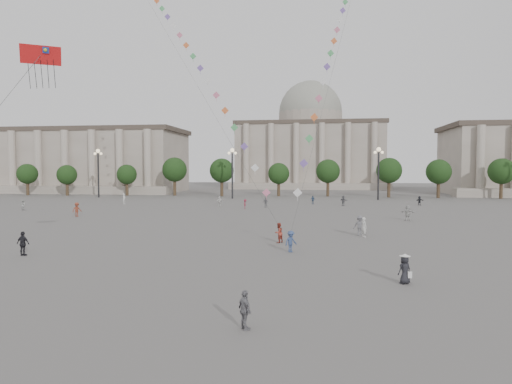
# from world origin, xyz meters

# --- Properties ---
(ground) EXTENTS (360.00, 360.00, 0.00)m
(ground) POSITION_xyz_m (0.00, 0.00, 0.00)
(ground) COLOR #595654
(ground) RESTS_ON ground
(hall_west) EXTENTS (84.00, 26.22, 17.20)m
(hall_west) POSITION_xyz_m (-75.00, 93.89, 8.43)
(hall_west) COLOR gray
(hall_west) RESTS_ON ground
(hall_central) EXTENTS (48.30, 34.30, 35.50)m
(hall_central) POSITION_xyz_m (0.00, 129.22, 14.23)
(hall_central) COLOR gray
(hall_central) RESTS_ON ground
(tree_row) EXTENTS (137.12, 5.12, 8.00)m
(tree_row) POSITION_xyz_m (0.00, 78.00, 5.39)
(tree_row) COLOR #39291C
(tree_row) RESTS_ON ground
(lamp_post_far_west) EXTENTS (2.00, 0.90, 10.65)m
(lamp_post_far_west) POSITION_xyz_m (-45.00, 70.00, 7.35)
(lamp_post_far_west) COLOR #262628
(lamp_post_far_west) RESTS_ON ground
(lamp_post_mid_west) EXTENTS (2.00, 0.90, 10.65)m
(lamp_post_mid_west) POSITION_xyz_m (-15.00, 70.00, 7.35)
(lamp_post_mid_west) COLOR #262628
(lamp_post_mid_west) RESTS_ON ground
(lamp_post_mid_east) EXTENTS (2.00, 0.90, 10.65)m
(lamp_post_mid_east) POSITION_xyz_m (15.00, 70.00, 7.35)
(lamp_post_mid_east) COLOR #262628
(lamp_post_mid_east) RESTS_ON ground
(person_crowd_0) EXTENTS (0.96, 0.72, 1.51)m
(person_crowd_0) POSITION_xyz_m (2.07, 57.43, 0.76)
(person_crowd_0) COLOR #334E73
(person_crowd_0) RESTS_ON ground
(person_crowd_1) EXTENTS (0.99, 0.92, 1.63)m
(person_crowd_1) POSITION_xyz_m (-41.19, 38.74, 0.81)
(person_crowd_1) COLOR #B2B3AF
(person_crowd_1) RESTS_ON ground
(person_crowd_2) EXTENTS (1.28, 1.41, 1.90)m
(person_crowd_2) POSITION_xyz_m (-28.65, 31.90, 0.95)
(person_crowd_2) COLOR brown
(person_crowd_2) RESTS_ON ground
(person_crowd_4) EXTENTS (1.50, 1.41, 1.68)m
(person_crowd_4) POSITION_xyz_m (-13.54, 50.84, 0.84)
(person_crowd_4) COLOR silver
(person_crowd_4) RESTS_ON ground
(person_crowd_6) EXTENTS (1.33, 0.89, 1.92)m
(person_crowd_6) POSITION_xyz_m (7.12, 19.94, 0.96)
(person_crowd_6) COLOR slate
(person_crowd_6) RESTS_ON ground
(person_crowd_7) EXTENTS (1.86, 0.87, 1.93)m
(person_crowd_7) POSITION_xyz_m (14.01, 33.36, 0.96)
(person_crowd_7) COLOR #BAB9B5
(person_crowd_7) RESTS_ON ground
(person_crowd_9) EXTENTS (1.55, 1.07, 1.61)m
(person_crowd_9) POSITION_xyz_m (20.43, 57.40, 0.80)
(person_crowd_9) COLOR black
(person_crowd_9) RESTS_ON ground
(person_crowd_10) EXTENTS (0.49, 0.72, 1.90)m
(person_crowd_10) POSITION_xyz_m (-31.47, 52.98, 0.95)
(person_crowd_10) COLOR silver
(person_crowd_10) RESTS_ON ground
(person_crowd_12) EXTENTS (1.48, 1.60, 1.79)m
(person_crowd_12) POSITION_xyz_m (7.31, 54.65, 0.89)
(person_crowd_12) COLOR slate
(person_crowd_12) RESTS_ON ground
(person_crowd_13) EXTENTS (0.68, 0.80, 1.86)m
(person_crowd_13) POSITION_xyz_m (7.41, 18.88, 0.93)
(person_crowd_13) COLOR silver
(person_crowd_13) RESTS_ON ground
(person_crowd_16) EXTENTS (1.03, 0.70, 1.63)m
(person_crowd_16) POSITION_xyz_m (-5.54, 49.77, 0.81)
(person_crowd_16) COLOR slate
(person_crowd_16) RESTS_ON ground
(person_crowd_17) EXTENTS (0.70, 1.07, 1.54)m
(person_crowd_17) POSITION_xyz_m (-8.38, 46.42, 0.77)
(person_crowd_17) COLOR maroon
(person_crowd_17) RESTS_ON ground
(tourist_3) EXTENTS (0.87, 0.99, 1.60)m
(tourist_3) POSITION_xyz_m (0.35, -6.86, 0.80)
(tourist_3) COLOR slate
(tourist_3) RESTS_ON ground
(tourist_4) EXTENTS (1.10, 0.59, 1.79)m
(tourist_4) POSITION_xyz_m (-18.32, 6.06, 0.90)
(tourist_4) COLOR black
(tourist_4) RESTS_ON ground
(kite_flyer_0) EXTENTS (1.03, 1.06, 1.73)m
(kite_flyer_0) POSITION_xyz_m (-0.21, 14.49, 0.86)
(kite_flyer_0) COLOR #A03A2B
(kite_flyer_0) RESTS_ON ground
(kite_flyer_1) EXTENTS (1.20, 1.19, 1.66)m
(kite_flyer_1) POSITION_xyz_m (1.11, 10.18, 0.83)
(kite_flyer_1) COLOR #334774
(kite_flyer_1) RESTS_ON ground
(hat_person) EXTENTS (0.93, 0.83, 1.69)m
(hat_person) POSITION_xyz_m (8.00, 1.49, 0.85)
(hat_person) COLOR black
(hat_person) RESTS_ON ground
(dragon_kite) EXTENTS (2.28, 5.46, 14.93)m
(dragon_kite) POSITION_xyz_m (-12.89, 0.32, 12.26)
(dragon_kite) COLOR red
(dragon_kite) RESTS_ON ground
(kite_train_west) EXTENTS (30.47, 34.63, 63.67)m
(kite_train_west) POSITION_xyz_m (-16.26, 33.06, 25.16)
(kite_train_west) COLOR #3F3F3F
(kite_train_west) RESTS_ON ground
(kite_train_mid) EXTENTS (10.85, 50.17, 71.03)m
(kite_train_mid) POSITION_xyz_m (6.54, 37.06, 27.75)
(kite_train_mid) COLOR #3F3F3F
(kite_train_mid) RESTS_ON ground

